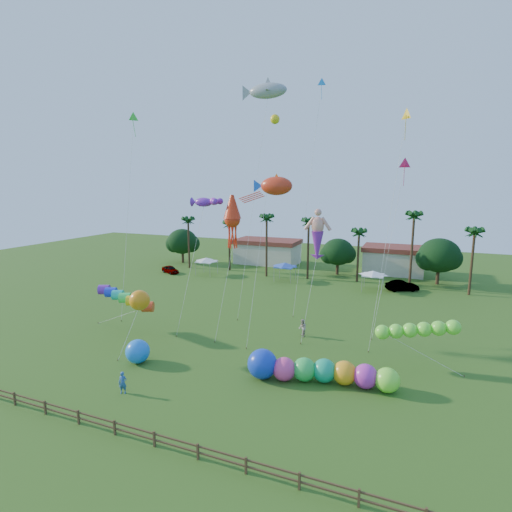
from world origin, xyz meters
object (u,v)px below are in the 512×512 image
at_px(car_a, 170,269).
at_px(spectator_b, 303,328).
at_px(car_b, 402,286).
at_px(caterpillar_inflatable, 315,371).
at_px(spectator_a, 123,383).
at_px(blue_ball, 138,351).

height_order(car_a, spectator_b, spectator_b).
height_order(car_b, caterpillar_inflatable, caterpillar_inflatable).
bearing_deg(caterpillar_inflatable, spectator_a, -161.21).
relative_size(car_a, spectator_b, 2.12).
height_order(car_a, caterpillar_inflatable, caterpillar_inflatable).
bearing_deg(car_b, car_a, 68.89).
xyz_separation_m(spectator_a, caterpillar_inflatable, (12.98, 7.12, 0.17)).
height_order(spectator_a, blue_ball, blue_ball).
bearing_deg(spectator_b, car_a, -157.13).
distance_m(car_a, caterpillar_inflatable, 44.71).
relative_size(car_b, spectator_b, 2.53).
distance_m(car_a, blue_ball, 36.71).
relative_size(spectator_b, caterpillar_inflatable, 0.15).
xyz_separation_m(car_b, blue_ball, (-20.42, -34.70, 0.29)).
relative_size(car_a, blue_ball, 1.85).
xyz_separation_m(car_b, spectator_b, (-8.68, -23.18, 0.15)).
relative_size(car_b, blue_ball, 2.20).
bearing_deg(car_b, spectator_b, 134.08).
bearing_deg(car_a, spectator_b, -99.08).
bearing_deg(spectator_a, car_a, 100.02).
bearing_deg(spectator_a, blue_ball, 97.19).
bearing_deg(blue_ball, spectator_b, 44.45).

